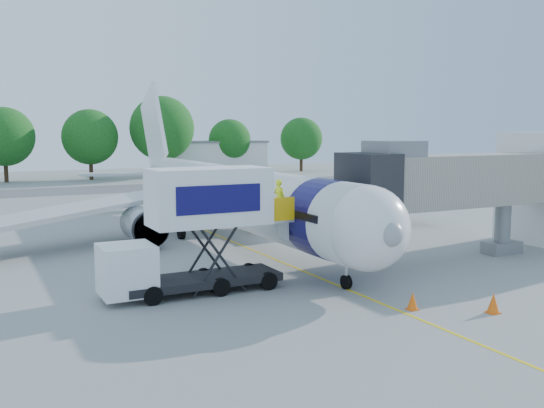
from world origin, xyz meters
name	(u,v)px	position (x,y,z in m)	size (l,w,h in m)	color
ground	(256,251)	(0.00, 0.00, 0.00)	(160.00, 160.00, 0.00)	gray
guidance_line	(256,251)	(0.00, 0.00, 0.01)	(0.15, 70.00, 0.01)	yellow
taxiway_strip	(106,189)	(0.00, 42.00, 0.00)	(120.00, 10.00, 0.01)	#59595B
aircraft	(228,195)	(0.00, 4.12, 2.95)	(34.17, 37.73, 11.35)	white
jet_bridge	(445,182)	(7.99, -7.00, 4.34)	(13.90, 3.20, 6.60)	#ABA292
catering_hiloader	(195,231)	(-6.26, -7.00, 2.76)	(8.61, 2.44, 5.50)	black
ground_tug	(457,307)	(0.51, -15.86, 0.77)	(3.93, 2.47, 1.46)	white
safety_cone_a	(493,304)	(3.10, -15.16, 0.38)	(0.50, 0.50, 0.80)	#F65C0C
safety_cone_b	(413,301)	(0.57, -13.37, 0.35)	(0.45, 0.45, 0.72)	#F65C0C
outbuilding_right	(215,157)	(22.00, 62.00, 2.66)	(16.40, 7.40, 5.30)	silver
tree_c	(4,137)	(-10.10, 57.96, 6.19)	(8.00, 8.00, 10.21)	#382314
tree_d	(90,137)	(1.05, 57.22, 6.10)	(7.88, 7.88, 10.05)	#382314
tree_e	(162,128)	(11.23, 55.83, 7.34)	(9.48, 9.48, 12.08)	#382314
tree_f	(230,140)	(24.02, 60.52, 5.38)	(6.96, 6.96, 8.87)	#382314
tree_g	(301,139)	(36.76, 59.07, 5.59)	(7.23, 7.23, 9.21)	#382314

